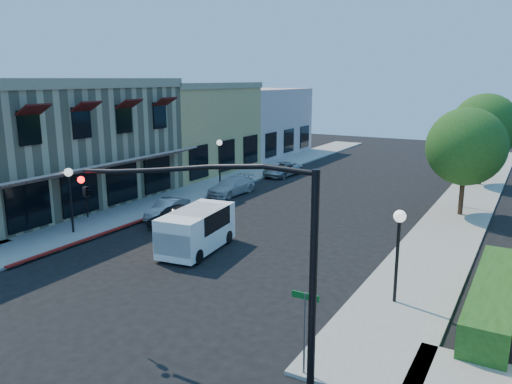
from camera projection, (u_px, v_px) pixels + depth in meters
The scene contains 21 objects.
ground at pixel (56, 343), 15.60m from camera, with size 120.00×120.00×0.00m, color black.
sidewalk_left at pixel (250, 174), 42.68m from camera, with size 3.50×50.00×0.12m, color gray.
sidewalk_right at pixel (470, 198), 34.23m from camera, with size 3.50×50.00×0.12m, color gray.
curb_red_strip at pixel (95, 239), 25.71m from camera, with size 0.25×10.00×0.06m, color maroon.
corner_brick_building at pixel (31, 144), 31.49m from camera, with size 11.77×18.20×8.10m.
yellow_stucco_building at pixel (179, 128), 44.26m from camera, with size 10.00×12.00×7.60m, color tan.
pink_stucco_building at pixel (248, 121), 54.49m from camera, with size 10.00×12.00×7.00m, color beige.
hedge at pixel (492, 313), 17.58m from camera, with size 1.40×8.00×1.10m, color #204915.
street_tree_a at pixel (466, 147), 29.05m from camera, with size 4.56×4.56×6.48m.
street_tree_b at pixel (485, 127), 37.44m from camera, with size 4.94×4.94×7.02m.
signal_mast_arm at pixel (239, 234), 13.13m from camera, with size 8.01×0.39×6.00m.
street_name_sign at pixel (305, 320), 13.47m from camera, with size 0.80×0.06×2.50m.
lamppost_left_near at pixel (69, 184), 25.88m from camera, with size 0.44×0.44×3.57m.
lamppost_left_far at pixel (219, 151), 37.73m from camera, with size 0.44×0.44×3.57m.
lamppost_right_near at pixel (399, 233), 17.67m from camera, with size 0.44×0.44×3.57m.
lamppost_right_far at pixel (463, 166), 31.22m from camera, with size 0.44×0.44×3.57m.
white_van at pixel (196, 228), 23.67m from camera, with size 2.47×4.69×1.99m.
parked_car_a at pixel (174, 215), 28.01m from camera, with size 1.34×3.33×1.13m, color black.
parked_car_b at pixel (168, 209), 29.48m from camera, with size 1.18×3.39×1.12m, color #A1A5A6.
parked_car_c at pixel (231, 186), 35.40m from camera, with size 1.71×4.19×1.22m, color #BBBAB8.
parked_car_d at pixel (282, 169), 42.19m from camera, with size 1.90×4.12×1.15m, color #9C9EA1.
Camera 1 is at (12.47, -9.19, 8.08)m, focal length 35.00 mm.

